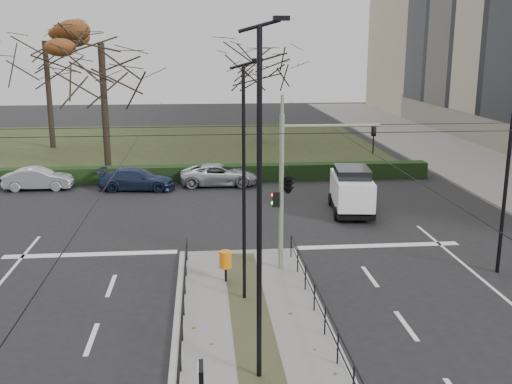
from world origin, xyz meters
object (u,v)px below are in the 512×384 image
streetlamp_median_near (260,206)px  parked_car_fourth (219,175)px  parked_car_second (38,179)px  streetlamp_median_far (244,182)px  rust_tree (45,41)px  parked_car_third (137,179)px  white_van (352,189)px  traffic_light (291,180)px  bare_tree_center (259,64)px  litter_bin (226,260)px  bare_tree_near (101,53)px

streetlamp_median_near → parked_car_fourth: bearing=90.8°
parked_car_second → streetlamp_median_far: bearing=-147.5°
streetlamp_median_far → rust_tree: rust_tree is taller
streetlamp_median_near → parked_car_third: bearing=103.7°
parked_car_second → white_van: bearing=-111.3°
streetlamp_median_near → streetlamp_median_far: size_ratio=1.13×
traffic_light → bare_tree_center: (1.85, 30.81, 3.24)m
litter_bin → bare_tree_near: 22.06m
streetlamp_median_far → streetlamp_median_near: bearing=-89.8°
litter_bin → bare_tree_center: size_ratio=0.12×
parked_car_third → rust_tree: bearing=34.5°
white_van → bare_tree_near: 18.70m
streetlamp_median_far → parked_car_second: bearing=122.7°
streetlamp_median_far → rust_tree: size_ratio=0.69×
streetlamp_median_far → rust_tree: bearing=113.1°
parked_car_third → bare_tree_near: 8.99m
streetlamp_median_far → white_van: size_ratio=1.73×
parked_car_second → white_van: white_van is taller
streetlamp_median_far → parked_car_third: bearing=107.4°
parked_car_fourth → streetlamp_median_near: bearing=-177.8°
white_van → parked_car_second: bearing=158.9°
bare_tree_center → parked_car_third: bearing=-117.6°
parked_car_second → bare_tree_center: bearing=-42.2°
streetlamp_median_near → parked_car_third: size_ratio=1.97×
litter_bin → streetlamp_median_near: (0.59, -6.38, 3.68)m
streetlamp_median_near → streetlamp_median_far: streetlamp_median_near is taller
streetlamp_median_near → streetlamp_median_far: bearing=90.2°
parked_car_fourth → white_van: bearing=-134.7°
parked_car_second → rust_tree: bearing=9.6°
traffic_light → litter_bin: 3.73m
bare_tree_center → bare_tree_near: bare_tree_near is taller
parked_car_third → bare_tree_near: bare_tree_near is taller
parked_car_fourth → parked_car_second: bearing=92.1°
parked_car_third → white_van: bearing=-112.0°
bare_tree_center → white_van: bearing=-83.9°
parked_car_second → white_van: (17.18, -6.62, 0.57)m
traffic_light → rust_tree: rust_tree is taller
litter_bin → streetlamp_median_near: streetlamp_median_near is taller
bare_tree_center → traffic_light: bearing=-93.4°
traffic_light → litter_bin: traffic_light is taller
streetlamp_median_near → white_van: streetlamp_median_near is taller
parked_car_third → rust_tree: size_ratio=0.40×
streetlamp_median_near → parked_car_second: 24.85m
litter_bin → streetlamp_median_near: 7.39m
streetlamp_median_far → parked_car_second: streetlamp_median_far is taller
white_van → bare_tree_near: (-13.74, 10.82, 6.64)m
bare_tree_center → litter_bin: bearing=-97.7°
parked_car_third → bare_tree_center: size_ratio=0.47×
streetlamp_median_far → parked_car_fourth: (-0.29, 17.21, -3.45)m
litter_bin → bare_tree_center: (4.30, 31.92, 5.82)m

